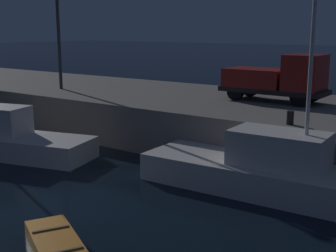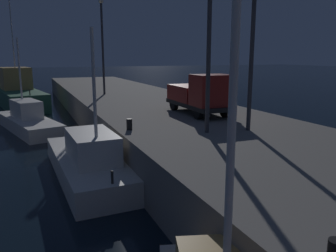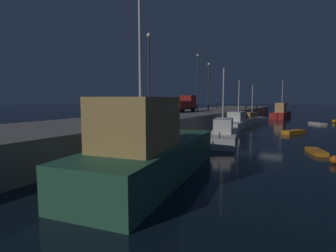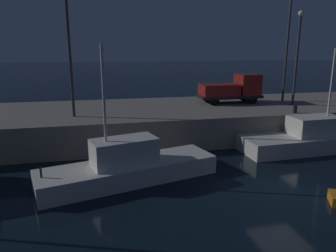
% 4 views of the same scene
% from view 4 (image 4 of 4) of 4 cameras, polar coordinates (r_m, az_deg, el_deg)
% --- Properties ---
extents(ground_plane, '(320.00, 320.00, 0.00)m').
position_cam_4_polar(ground_plane, '(16.65, 19.93, -11.46)').
color(ground_plane, black).
extents(pier_quay, '(72.55, 10.04, 2.23)m').
position_cam_4_polar(pier_quay, '(26.83, 6.23, 1.33)').
color(pier_quay, gray).
rests_on(pier_quay, ground).
extents(fishing_boat_blue, '(9.78, 4.89, 7.09)m').
position_cam_4_polar(fishing_boat_blue, '(17.04, -7.19, -7.24)').
color(fishing_boat_blue, silver).
rests_on(fishing_boat_blue, ground).
extents(fishing_trawler_green, '(8.93, 3.28, 6.86)m').
position_cam_4_polar(fishing_trawler_green, '(23.88, 23.58, -2.07)').
color(fishing_trawler_green, silver).
rests_on(fishing_trawler_green, ground).
extents(lamp_post_west, '(0.44, 0.44, 8.44)m').
position_cam_4_polar(lamp_post_west, '(22.66, -17.36, 13.85)').
color(lamp_post_west, '#38383D').
rests_on(lamp_post_west, pier_quay).
extents(lamp_post_east, '(0.44, 0.44, 7.54)m').
position_cam_4_polar(lamp_post_east, '(28.49, 22.23, 12.39)').
color(lamp_post_east, '#38383D').
rests_on(lamp_post_east, pier_quay).
extents(lamp_post_central, '(0.44, 0.44, 9.07)m').
position_cam_4_polar(lamp_post_central, '(30.40, 20.67, 14.06)').
color(lamp_post_central, '#38383D').
rests_on(lamp_post_central, pier_quay).
extents(utility_truck, '(5.45, 2.13, 2.47)m').
position_cam_4_polar(utility_truck, '(28.26, 11.52, 6.51)').
color(utility_truck, black).
rests_on(utility_truck, pier_quay).
extents(bollard_central, '(0.28, 0.28, 0.54)m').
position_cam_4_polar(bollard_central, '(25.17, 21.86, 2.81)').
color(bollard_central, black).
rests_on(bollard_central, pier_quay).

